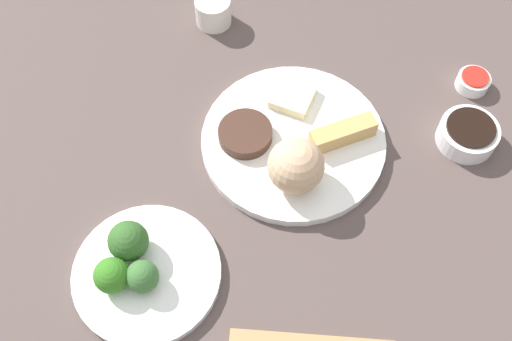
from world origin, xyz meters
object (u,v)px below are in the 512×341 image
Objects in this scene: soy_sauce_bowl at (467,135)px; teacup at (213,11)px; broccoli_plate at (147,273)px; main_plate at (293,141)px; sauce_ramekin_sweet_and_sour at (473,82)px.

soy_sauce_bowl is 1.46× the size of teacup.
broccoli_plate is at bearing -149.96° from teacup.
soy_sauce_bowl is 0.47m from teacup.
main_plate is 1.40× the size of broccoli_plate.
main_plate is 0.32m from sauce_ramekin_sweet_and_sour.
teacup is (-0.16, 0.42, 0.01)m from sauce_ramekin_sweet_and_sour.
teacup reaches higher than main_plate.
teacup is at bearing 66.01° from main_plate.
sauce_ramekin_sweet_and_sour is at bearing -69.74° from teacup.
teacup reaches higher than broccoli_plate.
sauce_ramekin_sweet_and_sour is at bearing -30.17° from main_plate.
soy_sauce_bowl is 0.11m from sauce_ramekin_sweet_and_sour.
soy_sauce_bowl reaches higher than broccoli_plate.
teacup is (0.41, 0.24, 0.02)m from broccoli_plate.
sauce_ramekin_sweet_and_sour is (0.27, -0.16, 0.00)m from main_plate.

